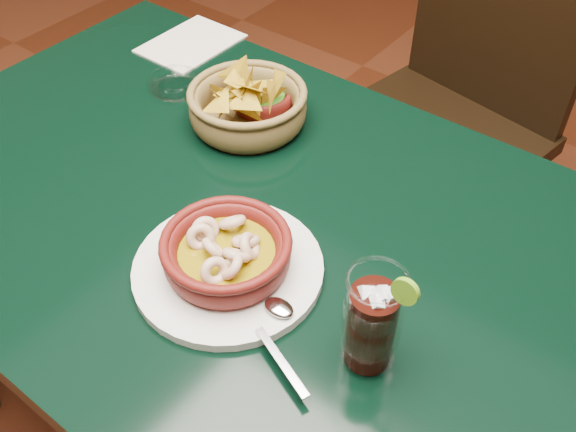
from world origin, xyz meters
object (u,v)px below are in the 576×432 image
Objects in this scene: dining_chair at (449,110)px; chip_basket at (248,106)px; dining_table at (229,242)px; cola_drink at (372,322)px; shrimp_plate at (227,257)px.

dining_chair is 0.61m from chip_basket.
dining_table is 1.20× the size of dining_chair.
dining_chair is 0.91m from cola_drink.
shrimp_plate is at bearing -46.41° from dining_table.
chip_basket is (-0.10, 0.17, 0.14)m from dining_table.
chip_basket is (-0.20, 0.28, 0.01)m from shrimp_plate.
chip_basket is at bearing 146.37° from cola_drink.
dining_chair reaches higher than shrimp_plate.
chip_basket is 1.42× the size of cola_drink.
cola_drink is (0.33, -0.11, 0.17)m from dining_table.
shrimp_plate is (0.11, -0.11, 0.13)m from dining_table.
dining_table is 7.11× the size of cola_drink.
cola_drink is (0.23, -0.00, 0.04)m from shrimp_plate.
chip_basket is at bearing 125.39° from shrimp_plate.
dining_table is at bearing 133.59° from shrimp_plate.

